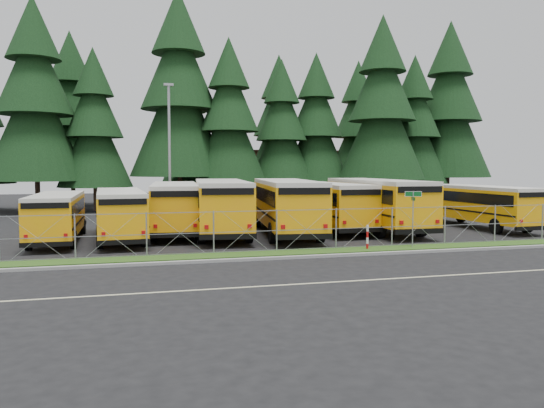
{
  "coord_description": "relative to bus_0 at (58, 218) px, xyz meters",
  "views": [
    {
      "loc": [
        -10.5,
        -25.05,
        4.0
      ],
      "look_at": [
        -2.93,
        4.0,
        1.9
      ],
      "focal_mm": 35.0,
      "sensor_mm": 36.0,
      "label": 1
    }
  ],
  "objects": [
    {
      "name": "ground",
      "position": [
        14.49,
        -5.16,
        -1.29
      ],
      "size": [
        120.0,
        120.0,
        0.0
      ],
      "primitive_type": "plane",
      "color": "black",
      "rests_on": "ground"
    },
    {
      "name": "curb",
      "position": [
        14.49,
        -8.26,
        -1.23
      ],
      "size": [
        50.0,
        0.25,
        0.12
      ],
      "primitive_type": "cube",
      "color": "gray",
      "rests_on": "ground"
    },
    {
      "name": "grass_verge",
      "position": [
        14.49,
        -6.86,
        -1.26
      ],
      "size": [
        50.0,
        1.4,
        0.06
      ],
      "primitive_type": "cube",
      "color": "#1E4112",
      "rests_on": "ground"
    },
    {
      "name": "road_lane_line",
      "position": [
        14.49,
        -13.16,
        -1.28
      ],
      "size": [
        50.0,
        0.12,
        0.01
      ],
      "primitive_type": "cube",
      "color": "beige",
      "rests_on": "ground"
    },
    {
      "name": "chainlink_fence",
      "position": [
        14.49,
        -6.16,
        -0.29
      ],
      "size": [
        44.0,
        0.1,
        2.0
      ],
      "primitive_type": null,
      "color": "#97999F",
      "rests_on": "ground"
    },
    {
      "name": "brick_building",
      "position": [
        20.49,
        34.84,
        1.71
      ],
      "size": [
        22.0,
        10.0,
        6.0
      ],
      "primitive_type": "cube",
      "color": "brown",
      "rests_on": "ground"
    },
    {
      "name": "bus_0",
      "position": [
        0.0,
        0.0,
        0.0
      ],
      "size": [
        2.47,
        9.86,
        2.58
      ],
      "primitive_type": null,
      "rotation": [
        0.0,
        0.0,
        0.02
      ],
      "color": "#FFAE08",
      "rests_on": "ground"
    },
    {
      "name": "bus_1",
      "position": [
        3.21,
        -0.08,
        0.08
      ],
      "size": [
        3.04,
        10.54,
        2.73
      ],
      "primitive_type": null,
      "rotation": [
        0.0,
        0.0,
        0.06
      ],
      "color": "#FFAE08",
      "rests_on": "ground"
    },
    {
      "name": "bus_2",
      "position": [
        6.35,
        2.03,
        0.22
      ],
      "size": [
        3.53,
        11.7,
        3.02
      ],
      "primitive_type": null,
      "rotation": [
        0.0,
        0.0,
        -0.07
      ],
      "color": "#FFAE08",
      "rests_on": "ground"
    },
    {
      "name": "bus_3",
      "position": [
        8.93,
        0.76,
        0.32
      ],
      "size": [
        4.06,
        12.48,
        3.21
      ],
      "primitive_type": null,
      "rotation": [
        0.0,
        0.0,
        -0.1
      ],
      "color": "#FFAE08",
      "rests_on": "ground"
    },
    {
      "name": "bus_4",
      "position": [
        12.67,
        -0.18,
        0.33
      ],
      "size": [
        4.39,
        12.59,
        3.23
      ],
      "primitive_type": null,
      "rotation": [
        0.0,
        0.0,
        -0.12
      ],
      "color": "#FFAE08",
      "rests_on": "ground"
    },
    {
      "name": "bus_5",
      "position": [
        15.55,
        1.53,
        0.21
      ],
      "size": [
        3.42,
        11.61,
        3.01
      ],
      "primitive_type": null,
      "rotation": [
        0.0,
        0.0,
        0.06
      ],
      "color": "#FFAE08",
      "rests_on": "ground"
    },
    {
      "name": "bus_6",
      "position": [
        18.62,
        0.39,
        0.32
      ],
      "size": [
        3.06,
        12.33,
        3.22
      ],
      "primitive_type": null,
      "rotation": [
        0.0,
        0.0,
        -0.01
      ],
      "color": "#FFAE08",
      "rests_on": "ground"
    },
    {
      "name": "bus_east",
      "position": [
        25.89,
        -0.11,
        0.1
      ],
      "size": [
        2.72,
        10.63,
        2.77
      ],
      "primitive_type": null,
      "rotation": [
        0.0,
        0.0,
        0.02
      ],
      "color": "#FFAE08",
      "rests_on": "ground"
    },
    {
      "name": "street_sign",
      "position": [
        17.3,
        -6.77,
        0.75
      ],
      "size": [
        0.82,
        0.54,
        2.81
      ],
      "color": "#97999F",
      "rests_on": "ground"
    },
    {
      "name": "striped_bollard",
      "position": [
        14.86,
        -6.79,
        -0.69
      ],
      "size": [
        0.11,
        0.11,
        1.2
      ],
      "primitive_type": "cylinder",
      "color": "#B20C0C",
      "rests_on": "ground"
    },
    {
      "name": "light_standard",
      "position": [
        6.58,
        9.92,
        4.21
      ],
      "size": [
        0.7,
        0.35,
        10.14
      ],
      "color": "#97999F",
      "rests_on": "ground"
    },
    {
      "name": "conifer_1",
      "position": [
        -4.29,
        20.37,
        8.19
      ],
      "size": [
        8.58,
        8.58,
        18.97
      ],
      "primitive_type": null,
      "color": "black",
      "rests_on": "ground"
    },
    {
      "name": "conifer_2",
      "position": [
        0.59,
        20.66,
        6.11
      ],
      "size": [
        6.69,
        6.69,
        14.79
      ],
      "primitive_type": null,
      "color": "black",
      "rests_on": "ground"
    },
    {
      "name": "conifer_3",
      "position": [
        8.34,
        22.02,
        9.25
      ],
      "size": [
        9.53,
        9.53,
        21.07
      ],
      "primitive_type": null,
      "color": "black",
      "rests_on": "ground"
    },
    {
      "name": "conifer_4",
      "position": [
        12.91,
        20.33,
        6.89
      ],
      "size": [
        7.4,
        7.4,
        16.36
      ],
      "primitive_type": null,
      "color": "black",
      "rests_on": "ground"
    },
    {
      "name": "conifer_5",
      "position": [
        18.31,
        20.93,
        6.05
      ],
      "size": [
        6.64,
        6.64,
        14.67
      ],
      "primitive_type": null,
      "color": "black",
      "rests_on": "ground"
    },
    {
      "name": "conifer_6",
      "position": [
        22.2,
        21.68,
        6.54
      ],
      "size": [
        7.08,
        7.08,
        15.66
      ],
      "primitive_type": null,
      "color": "black",
      "rests_on": "ground"
    },
    {
      "name": "conifer_7",
      "position": [
        27.79,
        18.05,
        8.15
      ],
      "size": [
        8.54,
        8.54,
        18.88
      ],
      "primitive_type": null,
      "color": "black",
      "rests_on": "ground"
    },
    {
      "name": "conifer_8",
      "position": [
        32.52,
        20.14,
        6.54
      ],
      "size": [
        7.08,
        7.08,
        15.66
      ],
      "primitive_type": null,
      "color": "black",
      "rests_on": "ground"
    },
    {
      "name": "conifer_9",
      "position": [
        37.36,
        21.24,
        8.6
      ],
      "size": [
        8.94,
        8.94,
        19.77
      ],
      "primitive_type": null,
      "color": "black",
      "rests_on": "ground"
    },
    {
      "name": "conifer_10",
      "position": [
        -2.08,
        27.71,
        7.61
      ],
      "size": [
        8.05,
        8.05,
        17.8
      ],
      "primitive_type": null,
      "color": "black",
      "rests_on": "ground"
    },
    {
      "name": "conifer_11",
      "position": [
        10.03,
        28.92,
        5.77
      ],
      "size": [
        6.38,
        6.38,
        14.12
      ],
      "primitive_type": null,
      "color": "black",
      "rests_on": "ground"
    },
    {
      "name": "conifer_12",
      "position": [
        20.05,
        28.27,
        7.05
      ],
      "size": [
        7.54,
        7.54,
        16.67
      ],
      "primitive_type": null,
      "color": "black",
      "rests_on": "ground"
    },
    {
      "name": "conifer_13",
      "position": [
        30.24,
        29.39,
        7.08
      ],
      "size": [
        7.57,
        7.57,
        16.73
      ],
      "primitive_type": null,
      "color": "black",
      "rests_on": "ground"
    }
  ]
}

